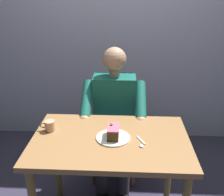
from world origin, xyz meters
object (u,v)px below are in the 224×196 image
Objects in this scene: coffee_cup at (50,126)px; dessert_spoon at (141,143)px; dining_table at (110,151)px; cake_slice at (113,132)px; chair at (115,124)px; seated_person at (114,118)px.

dessert_spoon is (-0.63, 0.14, -0.04)m from coffee_cup.
dining_table is at bearing 169.29° from coffee_cup.
coffee_cup reaches higher than dining_table.
cake_slice reaches higher than dessert_spoon.
chair reaches higher than dining_table.
coffee_cup reaches higher than dessert_spoon.
cake_slice is at bearing 91.97° from seated_person.
chair is at bearing -124.79° from coffee_cup.
coffee_cup is at bearing 55.21° from chair.
dining_table is 0.72m from chair.
chair is at bearing -90.00° from dining_table.
cake_slice is at bearing -17.78° from dessert_spoon.
dining_table is at bearing 90.00° from seated_person.
dessert_spoon is at bearing 104.96° from chair.
chair is at bearing -90.00° from seated_person.
dining_table is 0.23m from dessert_spoon.
cake_slice is 0.95× the size of dessert_spoon.
seated_person is 0.64m from coffee_cup.
seated_person is at bearing 90.00° from chair.
coffee_cup is at bearing 46.14° from seated_person.
cake_slice reaches higher than dining_table.
cake_slice is at bearing 169.97° from coffee_cup.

